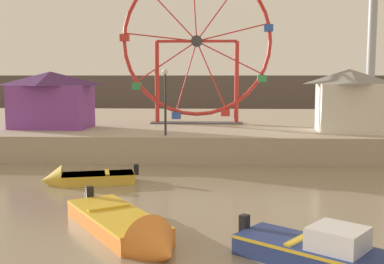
{
  "coord_description": "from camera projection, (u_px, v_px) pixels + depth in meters",
  "views": [
    {
      "loc": [
        1.29,
        -6.89,
        4.46
      ],
      "look_at": [
        0.32,
        12.64,
        2.2
      ],
      "focal_mm": 46.12,
      "sensor_mm": 36.0,
      "label": 1
    }
  ],
  "objects": [
    {
      "name": "carnival_booth_purple_stall",
      "position": [
        51.0,
        99.0,
        28.67
      ],
      "size": [
        5.0,
        3.31,
        3.29
      ],
      "rotation": [
        0.0,
        0.0,
        -0.08
      ],
      "color": "purple",
      "rests_on": "quay_promenade"
    },
    {
      "name": "distant_town_skyline",
      "position": [
        206.0,
        94.0,
        58.81
      ],
      "size": [
        140.0,
        3.0,
        4.4
      ],
      "primitive_type": "cube",
      "color": "#564C47",
      "rests_on": "ground_plane"
    },
    {
      "name": "promenade_lamp_near",
      "position": [
        165.0,
        91.0,
        25.08
      ],
      "size": [
        0.32,
        0.32,
        3.42
      ],
      "color": "#2D2D33",
      "rests_on": "quay_promenade"
    },
    {
      "name": "motorboat_mustard_yellow",
      "position": [
        81.0,
        179.0,
        20.25
      ],
      "size": [
        3.99,
        2.18,
        1.23
      ],
      "rotation": [
        0.0,
        0.0,
        3.4
      ],
      "color": "gold",
      "rests_on": "ground_plane"
    },
    {
      "name": "quay_promenade",
      "position": [
        198.0,
        129.0,
        34.86
      ],
      "size": [
        110.0,
        21.06,
        1.37
      ],
      "primitive_type": "cube",
      "color": "tan",
      "rests_on": "ground_plane"
    },
    {
      "name": "ferris_wheel_red_frame",
      "position": [
        197.0,
        45.0,
        31.0
      ],
      "size": [
        9.6,
        1.2,
        9.92
      ],
      "color": "red",
      "rests_on": "quay_promenade"
    },
    {
      "name": "carnival_booth_white_ticket",
      "position": [
        349.0,
        99.0,
        26.75
      ],
      "size": [
        3.76,
        3.48,
        3.41
      ],
      "rotation": [
        0.0,
        0.0,
        -0.08
      ],
      "color": "silver",
      "rests_on": "quay_promenade"
    },
    {
      "name": "motorboat_orange_hull",
      "position": [
        131.0,
        230.0,
        13.35
      ],
      "size": [
        4.3,
        5.39,
        1.45
      ],
      "rotation": [
        0.0,
        0.0,
        5.3
      ],
      "color": "orange",
      "rests_on": "ground_plane"
    },
    {
      "name": "drop_tower_steel_tower",
      "position": [
        373.0,
        16.0,
        39.69
      ],
      "size": [
        2.8,
        2.8,
        15.55
      ],
      "color": "#999EA3",
      "rests_on": "quay_promenade"
    },
    {
      "name": "motorboat_navy_blue",
      "position": [
        353.0,
        261.0,
        11.02
      ],
      "size": [
        4.8,
        4.12,
        1.44
      ],
      "rotation": [
        0.0,
        0.0,
        5.63
      ],
      "color": "navy",
      "rests_on": "ground_plane"
    }
  ]
}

